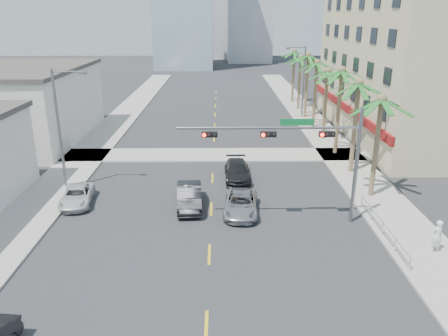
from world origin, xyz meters
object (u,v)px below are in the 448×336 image
(car_lane_center, at_px, (241,204))
(pedestrian, at_px, (437,236))
(traffic_signal_mast, at_px, (306,146))
(car_lane_right, at_px, (237,171))
(car_parked_far, at_px, (77,196))
(car_lane_left, at_px, (189,196))

(car_lane_center, distance_m, pedestrian, 11.83)
(traffic_signal_mast, bearing_deg, car_lane_right, 116.05)
(car_lane_center, relative_size, car_lane_right, 0.97)
(traffic_signal_mast, relative_size, pedestrian, 5.88)
(car_parked_far, xyz_separation_m, pedestrian, (21.92, -7.01, 0.50))
(car_lane_center, bearing_deg, pedestrian, -22.71)
(traffic_signal_mast, bearing_deg, car_parked_far, 168.76)
(traffic_signal_mast, bearing_deg, car_lane_left, 161.54)
(traffic_signal_mast, height_order, car_lane_left, traffic_signal_mast)
(car_lane_right, bearing_deg, pedestrian, -49.03)
(car_lane_center, bearing_deg, car_parked_far, 176.47)
(traffic_signal_mast, distance_m, pedestrian, 8.77)
(car_lane_left, bearing_deg, traffic_signal_mast, -22.50)
(car_parked_far, distance_m, car_lane_right, 12.34)
(traffic_signal_mast, xyz_separation_m, car_lane_center, (-3.78, 1.41, -4.41))
(car_parked_far, bearing_deg, car_lane_right, 15.12)
(car_lane_left, height_order, pedestrian, pedestrian)
(traffic_signal_mast, height_order, pedestrian, traffic_signal_mast)
(traffic_signal_mast, distance_m, car_lane_center, 5.98)
(car_lane_center, distance_m, car_lane_right, 6.33)
(traffic_signal_mast, xyz_separation_m, car_lane_right, (-3.78, 7.74, -4.36))
(car_lane_right, height_order, pedestrian, pedestrian)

